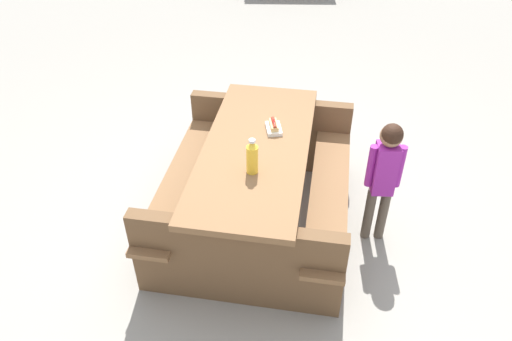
# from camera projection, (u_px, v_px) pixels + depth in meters

# --- Properties ---
(ground_plane) EXTENTS (30.00, 30.00, 0.00)m
(ground_plane) POSITION_uv_depth(u_px,v_px,m) (256.00, 221.00, 4.05)
(ground_plane) COLOR gray
(ground_plane) RESTS_ON ground
(picnic_table) EXTENTS (1.91, 1.54, 0.75)m
(picnic_table) POSITION_uv_depth(u_px,v_px,m) (256.00, 179.00, 3.78)
(picnic_table) COLOR brown
(picnic_table) RESTS_ON ground
(soda_bottle) EXTENTS (0.08, 0.08, 0.26)m
(soda_bottle) POSITION_uv_depth(u_px,v_px,m) (252.00, 157.00, 3.28)
(soda_bottle) COLOR yellow
(soda_bottle) RESTS_ON picnic_table
(hotdog_tray) EXTENTS (0.20, 0.14, 0.08)m
(hotdog_tray) POSITION_uv_depth(u_px,v_px,m) (274.00, 127.00, 3.73)
(hotdog_tray) COLOR white
(hotdog_tray) RESTS_ON picnic_table
(child_in_coat) EXTENTS (0.17, 0.26, 1.05)m
(child_in_coat) POSITION_uv_depth(u_px,v_px,m) (385.00, 169.00, 3.51)
(child_in_coat) COLOR brown
(child_in_coat) RESTS_ON ground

